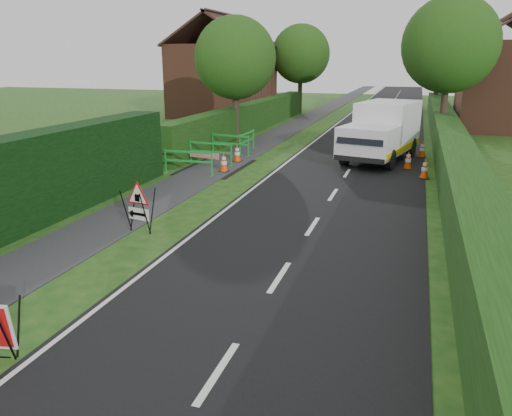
# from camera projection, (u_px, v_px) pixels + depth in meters

# --- Properties ---
(ground) EXTENTS (120.00, 120.00, 0.00)m
(ground) POSITION_uv_depth(u_px,v_px,m) (151.00, 282.00, 10.35)
(ground) COLOR #1A4814
(ground) RESTS_ON ground
(road_surface) EXTENTS (6.00, 90.00, 0.02)m
(road_surface) POSITION_uv_depth(u_px,v_px,m) (385.00, 114.00, 41.57)
(road_surface) COLOR black
(road_surface) RESTS_ON ground
(footpath) EXTENTS (2.00, 90.00, 0.02)m
(footpath) POSITION_uv_depth(u_px,v_px,m) (320.00, 112.00, 43.17)
(footpath) COLOR #2D2D30
(footpath) RESTS_ON ground
(hedge_west_far) EXTENTS (1.00, 24.00, 1.80)m
(hedge_west_far) POSITION_uv_depth(u_px,v_px,m) (251.00, 131.00, 31.88)
(hedge_west_far) COLOR #14380F
(hedge_west_far) RESTS_ON ground
(hedge_east) EXTENTS (1.20, 50.00, 1.50)m
(hedge_east) POSITION_uv_depth(u_px,v_px,m) (447.00, 159.00, 23.07)
(hedge_east) COLOR #14380F
(hedge_east) RESTS_ON ground
(house_west) EXTENTS (7.50, 7.40, 7.88)m
(house_west) POSITION_uv_depth(u_px,v_px,m) (223.00, 79.00, 39.80)
(house_west) COLOR brown
(house_west) RESTS_ON ground
(house_east_b) EXTENTS (7.50, 7.40, 7.88)m
(house_east_b) POSITION_uv_depth(u_px,v_px,m) (502.00, 77.00, 44.38)
(house_east_b) COLOR brown
(house_east_b) RESTS_ON ground
(tree_nw) EXTENTS (4.40, 4.40, 6.70)m
(tree_nw) POSITION_uv_depth(u_px,v_px,m) (235.00, 58.00, 26.83)
(tree_nw) COLOR #2D2116
(tree_nw) RESTS_ON ground
(tree_ne) EXTENTS (5.20, 5.20, 7.79)m
(tree_ne) POSITION_uv_depth(u_px,v_px,m) (450.00, 45.00, 27.09)
(tree_ne) COLOR #2D2116
(tree_ne) RESTS_ON ground
(tree_fw) EXTENTS (4.80, 4.80, 7.24)m
(tree_fw) POSITION_uv_depth(u_px,v_px,m) (301.00, 54.00, 41.34)
(tree_fw) COLOR #2D2116
(tree_fw) RESTS_ON ground
(tree_fe) EXTENTS (4.20, 4.20, 6.33)m
(tree_fe) POSITION_uv_depth(u_px,v_px,m) (439.00, 62.00, 41.97)
(tree_fe) COLOR #2D2116
(tree_fe) RESTS_ON ground
(triangle_sign) EXTENTS (0.93, 0.93, 1.18)m
(triangle_sign) POSITION_uv_depth(u_px,v_px,m) (137.00, 203.00, 13.03)
(triangle_sign) COLOR black
(triangle_sign) RESTS_ON ground
(works_van) EXTENTS (3.37, 5.96, 2.57)m
(works_van) POSITION_uv_depth(u_px,v_px,m) (382.00, 130.00, 22.45)
(works_van) COLOR silver
(works_van) RESTS_ON ground
(traffic_cone_0) EXTENTS (0.38, 0.38, 0.79)m
(traffic_cone_0) POSITION_uv_depth(u_px,v_px,m) (425.00, 169.00, 19.17)
(traffic_cone_0) COLOR black
(traffic_cone_0) RESTS_ON ground
(traffic_cone_1) EXTENTS (0.38, 0.38, 0.79)m
(traffic_cone_1) POSITION_uv_depth(u_px,v_px,m) (408.00, 160.00, 20.81)
(traffic_cone_1) COLOR black
(traffic_cone_1) RESTS_ON ground
(traffic_cone_2) EXTENTS (0.38, 0.38, 0.79)m
(traffic_cone_2) POSITION_uv_depth(u_px,v_px,m) (422.00, 149.00, 23.34)
(traffic_cone_2) COLOR black
(traffic_cone_2) RESTS_ON ground
(traffic_cone_3) EXTENTS (0.38, 0.38, 0.79)m
(traffic_cone_3) POSITION_uv_depth(u_px,v_px,m) (224.00, 162.00, 20.32)
(traffic_cone_3) COLOR black
(traffic_cone_3) RESTS_ON ground
(traffic_cone_4) EXTENTS (0.38, 0.38, 0.79)m
(traffic_cone_4) POSITION_uv_depth(u_px,v_px,m) (237.00, 153.00, 22.31)
(traffic_cone_4) COLOR black
(traffic_cone_4) RESTS_ON ground
(ped_barrier_0) EXTENTS (2.06, 0.38, 1.00)m
(ped_barrier_0) POSITION_uv_depth(u_px,v_px,m) (188.00, 159.00, 19.75)
(ped_barrier_0) COLOR green
(ped_barrier_0) RESTS_ON ground
(ped_barrier_1) EXTENTS (2.08, 0.52, 1.00)m
(ped_barrier_1) POSITION_uv_depth(u_px,v_px,m) (211.00, 150.00, 21.73)
(ped_barrier_1) COLOR green
(ped_barrier_1) RESTS_ON ground
(ped_barrier_2) EXTENTS (2.09, 0.72, 1.00)m
(ped_barrier_2) POSITION_uv_depth(u_px,v_px,m) (230.00, 142.00, 23.88)
(ped_barrier_2) COLOR green
(ped_barrier_2) RESTS_ON ground
(ped_barrier_3) EXTENTS (0.38, 2.07, 1.00)m
(ped_barrier_3) POSITION_uv_depth(u_px,v_px,m) (247.00, 139.00, 24.65)
(ped_barrier_3) COLOR green
(ped_barrier_3) RESTS_ON ground
(redwhite_plank) EXTENTS (1.48, 0.33, 0.25)m
(redwhite_plank) POSITION_uv_depth(u_px,v_px,m) (205.00, 165.00, 21.66)
(redwhite_plank) COLOR red
(redwhite_plank) RESTS_ON ground
(hatchback_car) EXTENTS (2.39, 4.13, 1.32)m
(hatchback_car) POSITION_uv_depth(u_px,v_px,m) (386.00, 119.00, 32.88)
(hatchback_car) COLOR silver
(hatchback_car) RESTS_ON ground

